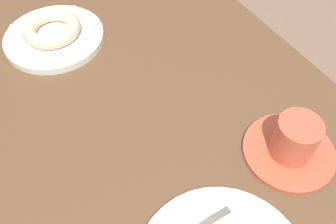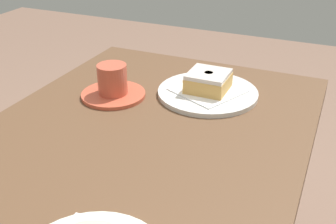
{
  "view_description": "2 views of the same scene",
  "coord_description": "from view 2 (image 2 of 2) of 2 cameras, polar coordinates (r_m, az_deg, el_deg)",
  "views": [
    {
      "loc": [
        0.36,
        -0.19,
        1.2
      ],
      "look_at": [
        0.04,
        -0.0,
        0.73
      ],
      "focal_mm": 38.16,
      "sensor_mm": 36.0,
      "label": 1
    },
    {
      "loc": [
        -0.55,
        -0.33,
        1.12
      ],
      "look_at": [
        0.11,
        -0.04,
        0.74
      ],
      "focal_mm": 44.21,
      "sensor_mm": 36.0,
      "label": 2
    }
  ],
  "objects": [
    {
      "name": "coffee_cup",
      "position": [
        0.97,
        -7.63,
        3.78
      ],
      "size": [
        0.15,
        0.15,
        0.08
      ],
      "color": "#C95339",
      "rests_on": "table"
    },
    {
      "name": "table",
      "position": [
        0.82,
        -5.94,
        -10.63
      ],
      "size": [
        1.0,
        0.64,
        0.7
      ],
      "color": "brown",
      "rests_on": "ground_plane"
    },
    {
      "name": "plate_glazed_square",
      "position": [
        0.98,
        5.49,
        2.67
      ],
      "size": [
        0.24,
        0.24,
        0.01
      ],
      "primitive_type": "cylinder",
      "color": "silver",
      "rests_on": "table"
    },
    {
      "name": "donut_glazed_square",
      "position": [
        0.97,
        5.57,
        4.28
      ],
      "size": [
        0.09,
        0.09,
        0.04
      ],
      "color": "tan",
      "rests_on": "napkin_glazed_square"
    },
    {
      "name": "napkin_glazed_square",
      "position": [
        0.98,
        5.51,
        3.04
      ],
      "size": [
        0.18,
        0.18,
        0.0
      ],
      "primitive_type": "cube",
      "rotation": [
        0.0,
        0.0,
        -0.44
      ],
      "color": "white",
      "rests_on": "plate_glazed_square"
    }
  ]
}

